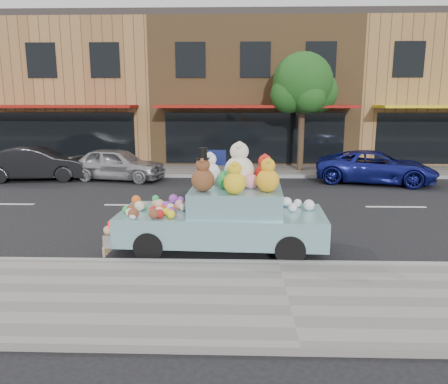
{
  "coord_description": "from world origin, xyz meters",
  "views": [
    {
      "loc": [
        -0.81,
        -12.97,
        3.15
      ],
      "look_at": [
        -1.09,
        -3.9,
        1.25
      ],
      "focal_mm": 35.0,
      "sensor_mm": 36.0,
      "label": 1
    }
  ],
  "objects_px": {
    "street_tree": "(303,88)",
    "car_dark": "(37,164)",
    "car_blue": "(376,167)",
    "art_car": "(223,213)",
    "car_silver": "(117,164)"
  },
  "relations": [
    {
      "from": "car_silver",
      "to": "car_blue",
      "type": "height_order",
      "value": "car_silver"
    },
    {
      "from": "car_silver",
      "to": "art_car",
      "type": "distance_m",
      "value": 9.45
    },
    {
      "from": "street_tree",
      "to": "art_car",
      "type": "distance_m",
      "value": 11.37
    },
    {
      "from": "street_tree",
      "to": "car_dark",
      "type": "height_order",
      "value": "street_tree"
    },
    {
      "from": "car_dark",
      "to": "art_car",
      "type": "bearing_deg",
      "value": -144.89
    },
    {
      "from": "car_blue",
      "to": "art_car",
      "type": "height_order",
      "value": "art_car"
    },
    {
      "from": "car_blue",
      "to": "art_car",
      "type": "xyz_separation_m",
      "value": [
        -5.67,
        -7.97,
        0.19
      ]
    },
    {
      "from": "car_blue",
      "to": "car_dark",
      "type": "bearing_deg",
      "value": 104.65
    },
    {
      "from": "street_tree",
      "to": "car_dark",
      "type": "distance_m",
      "value": 11.55
    },
    {
      "from": "art_car",
      "to": "car_dark",
      "type": "bearing_deg",
      "value": 136.15
    },
    {
      "from": "car_silver",
      "to": "car_dark",
      "type": "bearing_deg",
      "value": 103.01
    },
    {
      "from": "car_silver",
      "to": "street_tree",
      "type": "bearing_deg",
      "value": -62.41
    },
    {
      "from": "car_silver",
      "to": "car_dark",
      "type": "distance_m",
      "value": 3.23
    },
    {
      "from": "street_tree",
      "to": "art_car",
      "type": "xyz_separation_m",
      "value": [
        -3.12,
        -10.55,
        -2.87
      ]
    },
    {
      "from": "car_blue",
      "to": "car_dark",
      "type": "relative_size",
      "value": 1.1
    }
  ]
}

